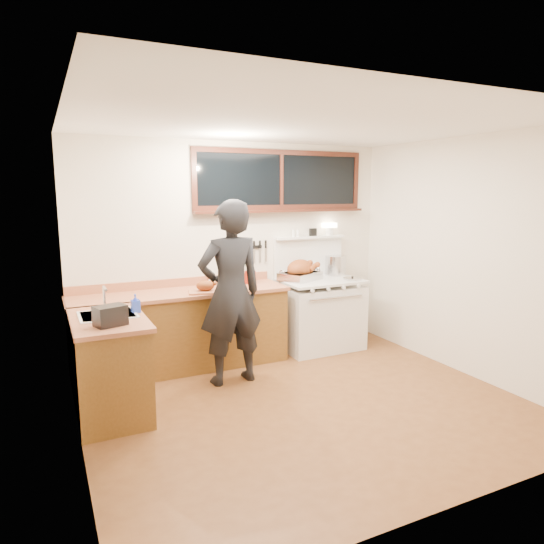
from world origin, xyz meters
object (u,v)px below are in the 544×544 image
man (231,293)px  cutting_board (206,288)px  vintage_stove (320,312)px  roast_turkey (300,272)px

man → cutting_board: bearing=105.4°
vintage_stove → man: (-1.44, -0.58, 0.50)m
cutting_board → roast_turkey: bearing=9.2°
cutting_board → roast_turkey: 1.34m
man → vintage_stove: bearing=22.0°
man → cutting_board: 0.47m
man → roast_turkey: man is taller
man → cutting_board: (-0.12, 0.45, -0.01)m
vintage_stove → man: size_ratio=0.82×
vintage_stove → roast_turkey: bearing=162.3°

